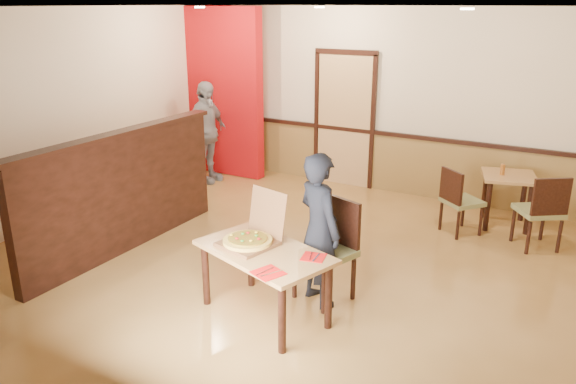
% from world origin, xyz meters
% --- Properties ---
extents(floor, '(7.00, 7.00, 0.00)m').
position_xyz_m(floor, '(0.00, 0.00, 0.00)').
color(floor, '#B98848').
rests_on(floor, ground).
extents(ceiling, '(7.00, 7.00, 0.00)m').
position_xyz_m(ceiling, '(0.00, 0.00, 2.80)').
color(ceiling, black).
rests_on(ceiling, wall_back).
extents(wall_back, '(7.00, 0.00, 7.00)m').
position_xyz_m(wall_back, '(0.00, 3.50, 1.40)').
color(wall_back, beige).
rests_on(wall_back, floor).
extents(wall_left, '(0.00, 7.00, 7.00)m').
position_xyz_m(wall_left, '(-3.50, 0.00, 1.40)').
color(wall_left, beige).
rests_on(wall_left, floor).
extents(wainscot_back, '(7.00, 0.04, 0.90)m').
position_xyz_m(wainscot_back, '(0.00, 3.47, 0.45)').
color(wainscot_back, olive).
rests_on(wainscot_back, floor).
extents(chair_rail_back, '(7.00, 0.06, 0.06)m').
position_xyz_m(chair_rail_back, '(0.00, 3.45, 0.92)').
color(chair_rail_back, black).
rests_on(chair_rail_back, wall_back).
extents(back_door, '(0.90, 0.06, 2.10)m').
position_xyz_m(back_door, '(-0.80, 3.46, 1.05)').
color(back_door, '#DEAF72').
rests_on(back_door, wall_back).
extents(booth_partition, '(0.20, 3.10, 1.44)m').
position_xyz_m(booth_partition, '(-2.00, -0.20, 0.74)').
color(booth_partition, black).
rests_on(booth_partition, floor).
extents(red_accent_panel, '(1.60, 0.20, 2.78)m').
position_xyz_m(red_accent_panel, '(-2.90, 3.00, 1.40)').
color(red_accent_panel, '#A60B10').
rests_on(red_accent_panel, floor).
extents(spot_a, '(0.14, 0.14, 0.02)m').
position_xyz_m(spot_a, '(-2.30, 1.80, 2.78)').
color(spot_a, '#FDE6B1').
rests_on(spot_a, ceiling).
extents(spot_b, '(0.14, 0.14, 0.02)m').
position_xyz_m(spot_b, '(-0.80, 2.50, 2.78)').
color(spot_b, '#FDE6B1').
rests_on(spot_b, ceiling).
extents(spot_c, '(0.14, 0.14, 0.02)m').
position_xyz_m(spot_c, '(1.40, 1.50, 2.78)').
color(spot_c, '#FDE6B1').
rests_on(spot_c, ceiling).
extents(main_table, '(1.43, 1.08, 0.68)m').
position_xyz_m(main_table, '(0.27, -0.69, 0.58)').
color(main_table, '#B6854D').
rests_on(main_table, floor).
extents(diner_chair, '(0.64, 0.64, 1.02)m').
position_xyz_m(diner_chair, '(0.64, -0.05, 0.56)').
color(diner_chair, olive).
rests_on(diner_chair, floor).
extents(side_chair_left, '(0.60, 0.60, 0.86)m').
position_xyz_m(side_chair_left, '(1.35, 2.24, 0.47)').
color(side_chair_left, olive).
rests_on(side_chair_left, floor).
extents(side_chair_right, '(0.65, 0.65, 0.94)m').
position_xyz_m(side_chair_right, '(2.34, 2.23, 0.51)').
color(side_chair_right, olive).
rests_on(side_chair_right, floor).
extents(side_table, '(0.81, 0.81, 0.71)m').
position_xyz_m(side_table, '(1.85, 2.84, 0.54)').
color(side_table, '#B6854D').
rests_on(side_table, floor).
extents(diner, '(0.67, 0.60, 1.54)m').
position_xyz_m(diner, '(0.59, -0.19, 0.77)').
color(diner, black).
rests_on(diner, floor).
extents(passerby, '(0.42, 0.98, 1.66)m').
position_xyz_m(passerby, '(-2.80, 2.44, 0.83)').
color(passerby, gray).
rests_on(passerby, floor).
extents(pizza_box, '(0.56, 0.63, 0.48)m').
position_xyz_m(pizza_box, '(0.10, -0.63, 0.74)').
color(pizza_box, brown).
rests_on(pizza_box, main_table).
extents(pizza, '(0.55, 0.55, 0.03)m').
position_xyz_m(pizza, '(0.09, -0.68, 0.73)').
color(pizza, gold).
rests_on(pizza, pizza_box).
extents(napkin_near, '(0.31, 0.31, 0.01)m').
position_xyz_m(napkin_near, '(0.55, -1.07, 0.69)').
color(napkin_near, red).
rests_on(napkin_near, main_table).
extents(napkin_far, '(0.24, 0.24, 0.01)m').
position_xyz_m(napkin_far, '(0.74, -0.61, 0.69)').
color(napkin_far, red).
rests_on(napkin_far, main_table).
extents(condiment, '(0.06, 0.06, 0.14)m').
position_xyz_m(condiment, '(1.76, 2.80, 0.78)').
color(condiment, '#92511A').
rests_on(condiment, side_table).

